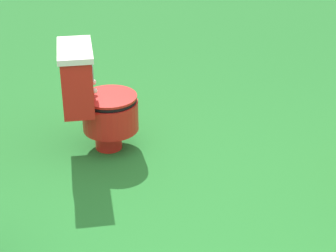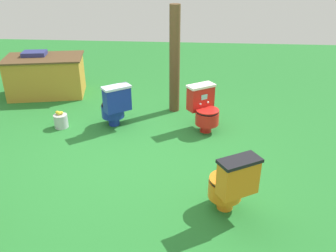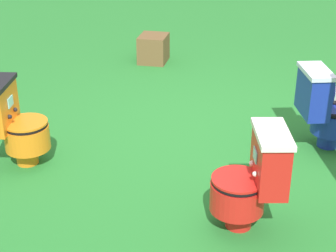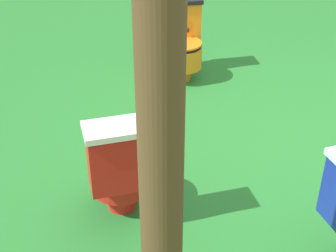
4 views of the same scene
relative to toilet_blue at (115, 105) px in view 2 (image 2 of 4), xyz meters
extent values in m
plane|color=#26752D|center=(0.47, -0.85, -0.37)|extent=(14.00, 14.00, 0.00)
cylinder|color=#192D9E|center=(-0.04, 0.06, -0.30)|extent=(0.25, 0.25, 0.14)
cylinder|color=#192D9E|center=(-0.06, 0.07, -0.13)|extent=(0.52, 0.52, 0.20)
torus|color=black|center=(-0.06, 0.07, -0.02)|extent=(0.50, 0.50, 0.04)
cylinder|color=silver|center=(-0.06, 0.07, -0.07)|extent=(0.34, 0.34, 0.01)
cube|color=#192D9E|center=(0.06, -0.09, 0.13)|extent=(0.44, 0.40, 0.37)
cube|color=silver|center=(0.06, -0.09, 0.33)|extent=(0.48, 0.43, 0.04)
cube|color=#8CE0E5|center=(0.00, 0.00, 0.18)|extent=(0.09, 0.07, 0.08)
cylinder|color=#192D9E|center=(0.00, -0.01, 0.12)|extent=(0.33, 0.28, 0.35)
sphere|color=silver|center=(-0.05, -0.04, 0.08)|extent=(0.04, 0.04, 0.04)
sphere|color=silver|center=(0.06, 0.04, 0.08)|extent=(0.04, 0.04, 0.04)
cylinder|color=red|center=(1.46, -0.07, -0.30)|extent=(0.25, 0.25, 0.14)
cylinder|color=red|center=(1.47, -0.08, -0.13)|extent=(0.51, 0.51, 0.20)
torus|color=black|center=(1.47, -0.08, -0.02)|extent=(0.49, 0.49, 0.04)
cylinder|color=white|center=(1.47, -0.08, -0.07)|extent=(0.33, 0.33, 0.01)
cube|color=red|center=(1.36, 0.08, 0.13)|extent=(0.45, 0.39, 0.37)
cube|color=white|center=(1.36, 0.08, 0.33)|extent=(0.48, 0.42, 0.04)
cube|color=#8CE0E5|center=(1.42, 0.00, 0.18)|extent=(0.10, 0.07, 0.08)
cylinder|color=red|center=(1.47, -0.08, 0.00)|extent=(0.50, 0.50, 0.02)
sphere|color=white|center=(1.48, 0.04, 0.08)|extent=(0.04, 0.04, 0.04)
sphere|color=white|center=(1.36, -0.04, 0.08)|extent=(0.04, 0.04, 0.04)
cylinder|color=orange|center=(1.65, -1.94, -0.30)|extent=(0.25, 0.25, 0.14)
cylinder|color=orange|center=(1.64, -1.92, -0.13)|extent=(0.51, 0.51, 0.20)
torus|color=black|center=(1.64, -1.92, -0.02)|extent=(0.48, 0.48, 0.04)
cylinder|color=black|center=(1.64, -1.92, -0.07)|extent=(0.33, 0.33, 0.01)
cube|color=orange|center=(1.74, -2.10, 0.13)|extent=(0.45, 0.37, 0.37)
cube|color=black|center=(1.74, -2.10, 0.33)|extent=(0.48, 0.40, 0.04)
cube|color=#8CE0E5|center=(1.69, -2.01, 0.18)|extent=(0.10, 0.06, 0.08)
cylinder|color=orange|center=(1.64, -1.92, 0.00)|extent=(0.49, 0.49, 0.02)
sphere|color=black|center=(1.62, -2.04, 0.08)|extent=(0.04, 0.04, 0.04)
sphere|color=black|center=(1.74, -1.97, 0.08)|extent=(0.04, 0.04, 0.04)
cube|color=#B7842D|center=(-1.65, 1.32, 0.00)|extent=(1.53, 1.06, 0.74)
cube|color=brown|center=(-1.65, 1.32, 0.38)|extent=(1.60, 1.13, 0.03)
cube|color=navy|center=(-1.86, 1.40, 0.44)|extent=(0.49, 0.39, 0.08)
cylinder|color=brown|center=(0.91, 0.74, 0.54)|extent=(0.18, 0.18, 1.83)
cylinder|color=#B7B7BF|center=(-0.88, -0.11, -0.26)|extent=(0.22, 0.22, 0.22)
ellipsoid|color=yellow|center=(-0.93, -0.08, -0.12)|extent=(0.07, 0.05, 0.05)
ellipsoid|color=yellow|center=(-0.86, -0.09, -0.12)|extent=(0.07, 0.05, 0.05)
ellipsoid|color=yellow|center=(-0.89, -0.11, -0.12)|extent=(0.07, 0.05, 0.05)
camera|label=1|loc=(-1.53, -1.87, 1.62)|focal=63.17mm
camera|label=2|loc=(1.27, -5.13, 2.19)|focal=37.82mm
camera|label=3|loc=(4.26, 1.20, 1.84)|focal=57.05mm
camera|label=4|loc=(0.38, 2.23, 1.81)|focal=54.21mm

